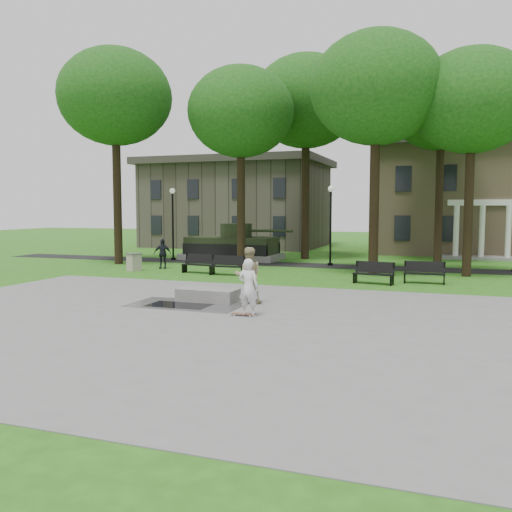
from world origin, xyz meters
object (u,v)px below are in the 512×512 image
at_px(park_bench_0, 199,263).
at_px(trash_bin, 134,262).
at_px(skateboarder, 249,287).
at_px(concrete_block, 208,295).
at_px(friend_watching, 248,275).

xyz_separation_m(park_bench_0, trash_bin, (-3.79, -0.23, -0.04)).
bearing_deg(skateboarder, concrete_block, -38.33).
bearing_deg(concrete_block, skateboarder, -41.96).
distance_m(concrete_block, trash_bin, 10.95).
height_order(concrete_block, friend_watching, friend_watching).
distance_m(park_bench_0, trash_bin, 3.80).
xyz_separation_m(skateboarder, friend_watching, (-0.79, 2.13, 0.10)).
bearing_deg(skateboarder, friend_watching, -65.96).
xyz_separation_m(concrete_block, trash_bin, (-7.88, 7.60, 0.24)).
bearing_deg(friend_watching, park_bench_0, -78.19).
bearing_deg(skateboarder, trash_bin, -39.88).
relative_size(friend_watching, trash_bin, 2.10).
relative_size(concrete_block, skateboarder, 1.21).
bearing_deg(trash_bin, skateboarder, -43.51).
height_order(concrete_block, trash_bin, trash_bin).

